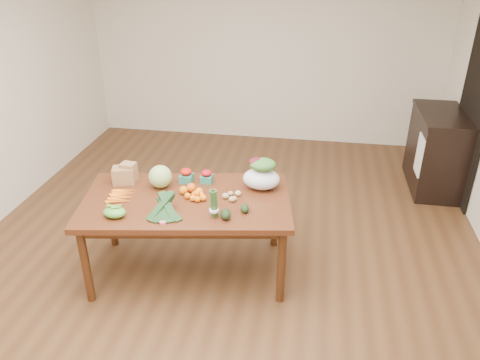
% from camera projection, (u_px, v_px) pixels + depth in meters
% --- Properties ---
extents(floor, '(6.00, 6.00, 0.00)m').
position_uv_depth(floor, '(225.00, 251.00, 4.57)').
color(floor, brown).
rests_on(floor, ground).
extents(room_walls, '(5.02, 6.02, 2.70)m').
position_uv_depth(room_walls, '(223.00, 120.00, 3.95)').
color(room_walls, silver).
rests_on(room_walls, floor).
extents(dining_table, '(1.88, 1.24, 0.75)m').
position_uv_depth(dining_table, '(188.00, 235.00, 4.14)').
color(dining_table, '#572814').
rests_on(dining_table, floor).
extents(doorway_dark, '(0.02, 1.00, 2.10)m').
position_uv_depth(doorway_dark, '(474.00, 109.00, 5.12)').
color(doorway_dark, black).
rests_on(doorway_dark, floor).
extents(cabinet, '(0.52, 1.02, 0.94)m').
position_uv_depth(cabinet, '(436.00, 151.00, 5.56)').
color(cabinet, black).
rests_on(cabinet, floor).
extents(dish_towel, '(0.02, 0.28, 0.45)m').
position_uv_depth(dish_towel, '(419.00, 155.00, 5.25)').
color(dish_towel, white).
rests_on(dish_towel, cabinet).
extents(paper_bag, '(0.29, 0.25, 0.18)m').
position_uv_depth(paper_bag, '(124.00, 174.00, 4.18)').
color(paper_bag, '#9E6C46').
rests_on(paper_bag, dining_table).
extents(cabbage, '(0.20, 0.20, 0.20)m').
position_uv_depth(cabbage, '(160.00, 177.00, 4.10)').
color(cabbage, '#9BB467').
rests_on(cabbage, dining_table).
extents(strawberry_basket_a, '(0.13, 0.13, 0.10)m').
position_uv_depth(strawberry_basket_a, '(186.00, 177.00, 4.22)').
color(strawberry_basket_a, red).
rests_on(strawberry_basket_a, dining_table).
extents(strawberry_basket_b, '(0.12, 0.12, 0.09)m').
position_uv_depth(strawberry_basket_b, '(207.00, 177.00, 4.21)').
color(strawberry_basket_b, red).
rests_on(strawberry_basket_b, dining_table).
extents(orange_a, '(0.07, 0.07, 0.07)m').
position_uv_depth(orange_a, '(183.00, 190.00, 4.02)').
color(orange_a, orange).
rests_on(orange_a, dining_table).
extents(orange_b, '(0.08, 0.08, 0.08)m').
position_uv_depth(orange_b, '(191.00, 188.00, 4.05)').
color(orange_b, orange).
rests_on(orange_b, dining_table).
extents(orange_c, '(0.07, 0.07, 0.07)m').
position_uv_depth(orange_c, '(199.00, 192.00, 4.00)').
color(orange_c, orange).
rests_on(orange_c, dining_table).
extents(mandarin_cluster, '(0.21, 0.21, 0.09)m').
position_uv_depth(mandarin_cluster, '(197.00, 194.00, 3.94)').
color(mandarin_cluster, orange).
rests_on(mandarin_cluster, dining_table).
extents(carrots, '(0.26, 0.28, 0.03)m').
position_uv_depth(carrots, '(122.00, 196.00, 3.98)').
color(carrots, orange).
rests_on(carrots, dining_table).
extents(snap_pea_bag, '(0.18, 0.14, 0.08)m').
position_uv_depth(snap_pea_bag, '(115.00, 212.00, 3.69)').
color(snap_pea_bag, '#499833').
rests_on(snap_pea_bag, dining_table).
extents(kale_bunch, '(0.38, 0.45, 0.16)m').
position_uv_depth(kale_bunch, '(164.00, 208.00, 3.66)').
color(kale_bunch, black).
rests_on(kale_bunch, dining_table).
extents(asparagus_bundle, '(0.10, 0.13, 0.26)m').
position_uv_depth(asparagus_bundle, '(214.00, 203.00, 3.64)').
color(asparagus_bundle, '#3C6D32').
rests_on(asparagus_bundle, dining_table).
extents(potato_a, '(0.06, 0.05, 0.05)m').
position_uv_depth(potato_a, '(226.00, 196.00, 3.95)').
color(potato_a, tan).
rests_on(potato_a, dining_table).
extents(potato_b, '(0.06, 0.05, 0.05)m').
position_uv_depth(potato_b, '(232.00, 199.00, 3.91)').
color(potato_b, tan).
rests_on(potato_b, dining_table).
extents(potato_c, '(0.06, 0.05, 0.05)m').
position_uv_depth(potato_c, '(238.00, 193.00, 4.00)').
color(potato_c, '#DDBC80').
rests_on(potato_c, dining_table).
extents(potato_d, '(0.05, 0.04, 0.04)m').
position_uv_depth(potato_d, '(231.00, 193.00, 4.01)').
color(potato_d, tan).
rests_on(potato_d, dining_table).
extents(potato_e, '(0.05, 0.04, 0.04)m').
position_uv_depth(potato_e, '(234.00, 199.00, 3.92)').
color(potato_e, '#CDBE76').
rests_on(potato_e, dining_table).
extents(avocado_a, '(0.11, 0.14, 0.08)m').
position_uv_depth(avocado_a, '(226.00, 214.00, 3.66)').
color(avocado_a, black).
rests_on(avocado_a, dining_table).
extents(avocado_b, '(0.09, 0.12, 0.07)m').
position_uv_depth(avocado_b, '(245.00, 208.00, 3.75)').
color(avocado_b, black).
rests_on(avocado_b, dining_table).
extents(salad_bag, '(0.36, 0.30, 0.25)m').
position_uv_depth(salad_bag, '(261.00, 175.00, 4.07)').
color(salad_bag, white).
rests_on(salad_bag, dining_table).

